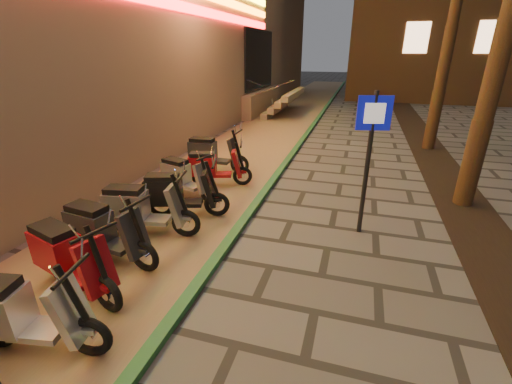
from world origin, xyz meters
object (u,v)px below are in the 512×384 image
(scooter_10, at_px, (177,193))
(scooter_9, at_px, (141,208))
(pedestrian_sign, at_px, (370,145))
(scooter_8, at_px, (102,231))
(scooter_11, at_px, (183,176))
(scooter_13, at_px, (212,153))
(scooter_6, at_px, (16,313))
(scooter_7, at_px, (68,258))
(scooter_12, at_px, (212,167))

(scooter_10, bearing_deg, scooter_9, -124.35)
(pedestrian_sign, height_order, scooter_10, pedestrian_sign)
(scooter_8, bearing_deg, scooter_11, 98.22)
(scooter_13, bearing_deg, scooter_11, -87.53)
(scooter_13, bearing_deg, scooter_9, -86.72)
(scooter_6, height_order, scooter_7, scooter_7)
(scooter_8, bearing_deg, scooter_13, 99.02)
(scooter_7, bearing_deg, scooter_13, 108.02)
(scooter_6, xyz_separation_m, scooter_10, (0.00, 3.64, 0.00))
(scooter_9, xyz_separation_m, scooter_10, (0.26, 0.88, -0.01))
(pedestrian_sign, xyz_separation_m, scooter_12, (-3.70, 1.49, -1.22))
(pedestrian_sign, distance_m, scooter_6, 5.60)
(scooter_9, relative_size, scooter_12, 1.11)
(scooter_6, relative_size, scooter_8, 0.99)
(scooter_12, height_order, scooter_13, scooter_13)
(scooter_11, distance_m, scooter_13, 1.88)
(scooter_7, relative_size, scooter_10, 1.03)
(pedestrian_sign, height_order, scooter_11, pedestrian_sign)
(scooter_9, bearing_deg, scooter_7, -102.32)
(scooter_8, xyz_separation_m, scooter_9, (0.11, 0.91, 0.01))
(scooter_9, distance_m, scooter_10, 0.92)
(scooter_10, relative_size, scooter_12, 1.06)
(scooter_10, bearing_deg, scooter_7, -114.52)
(scooter_9, relative_size, scooter_13, 1.01)
(scooter_7, bearing_deg, scooter_8, 110.92)
(scooter_6, height_order, scooter_8, scooter_8)
(scooter_6, bearing_deg, scooter_9, 84.62)
(pedestrian_sign, xyz_separation_m, scooter_9, (-3.94, -1.29, -1.17))
(scooter_7, xyz_separation_m, scooter_11, (-0.11, 3.65, -0.05))
(scooter_6, relative_size, scooter_10, 1.01)
(scooter_11, bearing_deg, scooter_12, 83.26)
(scooter_12, bearing_deg, scooter_11, -130.97)
(scooter_11, relative_size, scooter_12, 0.99)
(pedestrian_sign, height_order, scooter_7, pedestrian_sign)
(pedestrian_sign, xyz_separation_m, scooter_10, (-3.68, -0.41, -1.19))
(scooter_13, bearing_deg, scooter_6, -86.02)
(scooter_6, xyz_separation_m, scooter_11, (-0.40, 4.70, -0.04))
(scooter_6, relative_size, scooter_12, 1.08)
(scooter_10, distance_m, scooter_13, 2.98)
(scooter_11, bearing_deg, scooter_8, -71.57)
(scooter_11, xyz_separation_m, scooter_13, (-0.09, 1.88, 0.05))
(scooter_6, distance_m, scooter_9, 2.78)
(scooter_11, height_order, scooter_13, scooter_13)
(scooter_8, distance_m, scooter_9, 0.91)
(scooter_10, distance_m, scooter_11, 1.14)
(scooter_7, xyz_separation_m, scooter_9, (0.04, 1.71, 0.00))
(scooter_9, distance_m, scooter_11, 1.94)
(scooter_8, height_order, scooter_12, scooter_8)
(pedestrian_sign, distance_m, scooter_11, 4.31)
(scooter_7, relative_size, scooter_11, 1.10)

